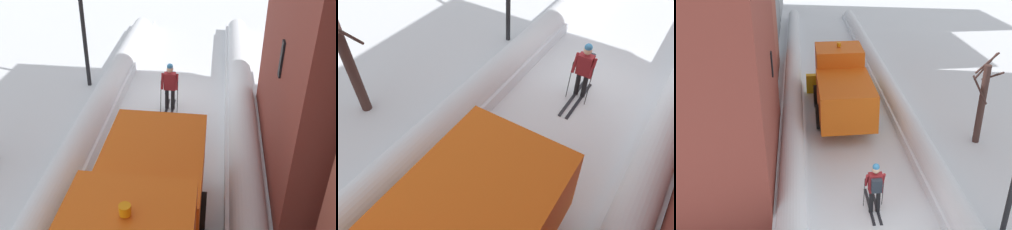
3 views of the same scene
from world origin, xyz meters
TOP-DOWN VIEW (x-y plane):
  - plow_truck at (-0.21, 7.63)m, footprint 3.20×5.98m
  - skier at (0.08, 0.71)m, footprint 0.62×1.80m
  - traffic_light_pole at (-3.14, 4.39)m, footprint 0.28×0.42m

SIDE VIEW (x-z plane):
  - skier at x=0.08m, z-range 0.10..1.91m
  - plow_truck at x=-0.21m, z-range -0.08..3.04m
  - traffic_light_pole at x=-3.14m, z-range 0.86..5.06m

